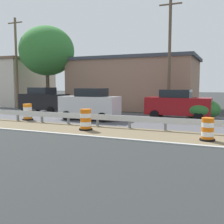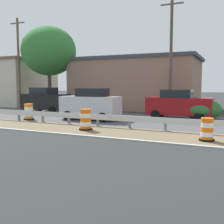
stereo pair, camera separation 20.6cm
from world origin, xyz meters
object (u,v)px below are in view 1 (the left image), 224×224
at_px(traffic_barrel_nearest, 208,130).
at_px(car_distant_a, 44,100).
at_px(utility_pole_near, 169,55).
at_px(utility_pole_mid, 16,62).
at_px(traffic_barrel_mid, 28,113).
at_px(car_mid_far_lane, 178,104).
at_px(car_lead_far_lane, 90,104).
at_px(traffic_barrel_close, 86,121).

bearing_deg(traffic_barrel_nearest, car_distant_a, 63.86).
xyz_separation_m(traffic_barrel_nearest, utility_pole_near, (9.62, 3.71, 4.33)).
xyz_separation_m(utility_pole_near, utility_pole_mid, (0.03, 15.83, -0.01)).
distance_m(traffic_barrel_mid, car_distant_a, 5.00).
bearing_deg(car_mid_far_lane, utility_pole_mid, 171.62).
height_order(car_lead_far_lane, car_distant_a, car_distant_a).
height_order(traffic_barrel_close, car_mid_far_lane, car_mid_far_lane).
height_order(traffic_barrel_close, utility_pole_near, utility_pole_near).
bearing_deg(utility_pole_mid, traffic_barrel_close, -125.10).
height_order(traffic_barrel_close, car_lead_far_lane, car_lead_far_lane).
height_order(traffic_barrel_nearest, car_distant_a, car_distant_a).
relative_size(car_lead_far_lane, utility_pole_mid, 0.44).
bearing_deg(utility_pole_mid, traffic_barrel_mid, -133.92).
relative_size(traffic_barrel_nearest, traffic_barrel_close, 0.89).
relative_size(traffic_barrel_mid, car_lead_far_lane, 0.27).
xyz_separation_m(traffic_barrel_nearest, traffic_barrel_close, (0.33, 6.27, 0.06)).
bearing_deg(car_mid_far_lane, traffic_barrel_close, -118.57).
distance_m(car_distant_a, utility_pole_near, 11.36).
relative_size(car_lead_far_lane, car_distant_a, 0.95).
height_order(traffic_barrel_close, car_distant_a, car_distant_a).
bearing_deg(car_lead_far_lane, traffic_barrel_mid, 24.16).
bearing_deg(traffic_barrel_nearest, car_lead_far_lane, 62.33).
bearing_deg(traffic_barrel_nearest, traffic_barrel_mid, 78.65).
distance_m(traffic_barrel_nearest, utility_pole_near, 11.19).
bearing_deg(car_mid_far_lane, car_lead_far_lane, -151.71).
relative_size(traffic_barrel_nearest, car_distant_a, 0.23).
bearing_deg(car_lead_far_lane, utility_pole_mid, -25.93).
xyz_separation_m(traffic_barrel_nearest, car_mid_far_lane, (7.25, 2.54, 0.60)).
distance_m(traffic_barrel_nearest, utility_pole_mid, 22.22).
distance_m(car_lead_far_lane, utility_pole_near, 7.86).
distance_m(car_mid_far_lane, car_distant_a, 11.57).
bearing_deg(traffic_barrel_close, utility_pole_near, -15.38).
xyz_separation_m(traffic_barrel_mid, car_mid_far_lane, (4.84, -9.48, 0.54)).
bearing_deg(traffic_barrel_mid, traffic_barrel_nearest, -101.35).
xyz_separation_m(traffic_barrel_nearest, car_distant_a, (6.92, 14.11, 0.64)).
bearing_deg(car_mid_far_lane, car_distant_a, -178.70).
bearing_deg(car_lead_far_lane, car_distant_a, -24.65).
xyz_separation_m(traffic_barrel_close, car_mid_far_lane, (6.93, -3.72, 0.53)).
xyz_separation_m(traffic_barrel_close, car_distant_a, (6.60, 7.84, 0.58)).
xyz_separation_m(traffic_barrel_close, utility_pole_mid, (9.33, 13.28, 4.26)).
xyz_separation_m(traffic_barrel_nearest, car_lead_far_lane, (4.24, 8.08, 0.64)).
bearing_deg(utility_pole_near, car_lead_far_lane, 140.96).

